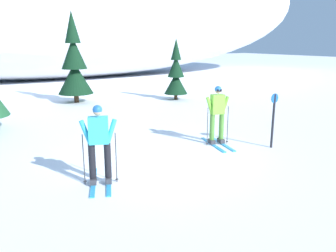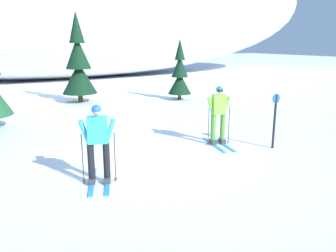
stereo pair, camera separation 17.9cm
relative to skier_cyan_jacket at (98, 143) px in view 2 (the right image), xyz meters
The scene contains 6 objects.
ground_plane 2.42m from the skier_cyan_jacket, 20.88° to the left, with size 120.00×120.00×0.00m, color white.
skier_cyan_jacket is the anchor object (origin of this frame).
skier_lime_jacket 4.27m from the skier_cyan_jacket, 14.22° to the left, with size 0.79×1.64×1.80m.
pine_tree_center_right 10.95m from the skier_cyan_jacket, 76.05° to the left, with size 1.76×1.76×4.57m.
pine_tree_far_right 11.44m from the skier_cyan_jacket, 49.08° to the left, with size 1.25×1.25×3.25m.
trail_marker_post 5.31m from the skier_cyan_jacket, ahead, with size 0.28×0.07×1.63m.
Camera 2 is at (-4.34, -7.74, 3.10)m, focal length 36.61 mm.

